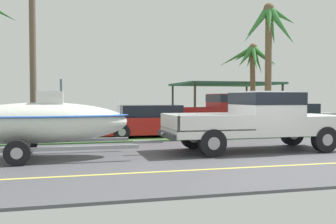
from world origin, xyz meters
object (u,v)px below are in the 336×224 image
object	(u,v)px
parked_sedan_far	(154,122)
palm_tree_near_right	(270,35)
boat_on_trailer	(41,122)
parked_pickup_background	(228,110)
palm_tree_near_left	(253,62)
parked_sedan_near	(293,117)
pickup_truck_towing	(264,118)
carport_awning	(224,85)
utility_pole	(32,23)

from	to	relation	value
parked_sedan_far	palm_tree_near_right	xyz separation A→B (m)	(5.30, -0.27, 3.84)
boat_on_trailer	parked_sedan_far	xyz separation A→B (m)	(4.24, 4.78, -0.34)
parked_pickup_background	palm_tree_near_left	distance (m)	4.15
parked_sedan_near	pickup_truck_towing	bearing A→B (deg)	-128.37
parked_sedan_far	palm_tree_near_right	bearing A→B (deg)	-2.89
parked_sedan_far	carport_awning	world-z (taller)	carport_awning
parked_sedan_near	palm_tree_near_right	world-z (taller)	palm_tree_near_right
boat_on_trailer	parked_sedan_far	world-z (taller)	boat_on_trailer
palm_tree_near_left	carport_awning	bearing A→B (deg)	96.48
carport_awning	boat_on_trailer	bearing A→B (deg)	-130.56
parked_sedan_near	palm_tree_near_left	size ratio (longest dim) A/B	0.91
parked_sedan_near	utility_pole	size ratio (longest dim) A/B	0.51
pickup_truck_towing	palm_tree_near_left	size ratio (longest dim) A/B	1.22
utility_pole	palm_tree_near_left	bearing A→B (deg)	24.20
pickup_truck_towing	carport_awning	xyz separation A→B (m)	(3.82, 12.47, 1.49)
parked_sedan_near	carport_awning	size ratio (longest dim) A/B	0.71
pickup_truck_towing	utility_pole	size ratio (longest dim) A/B	0.68
pickup_truck_towing	parked_pickup_background	distance (m)	7.32
parked_sedan_near	parked_sedan_far	world-z (taller)	same
palm_tree_near_right	parked_sedan_near	bearing A→B (deg)	40.29
parked_sedan_far	utility_pole	xyz separation A→B (m)	(-4.77, -0.86, 3.80)
pickup_truck_towing	boat_on_trailer	distance (m)	6.85
parked_pickup_background	parked_sedan_near	world-z (taller)	parked_pickup_background
parked_sedan_near	palm_tree_near_right	distance (m)	5.22
boat_on_trailer	parked_sedan_near	bearing A→B (deg)	29.05
palm_tree_near_left	palm_tree_near_right	size ratio (longest dim) A/B	0.82
carport_awning	palm_tree_near_left	distance (m)	3.59
parked_sedan_near	carport_awning	distance (m)	6.17
pickup_truck_towing	palm_tree_near_right	world-z (taller)	palm_tree_near_right
parked_sedan_far	parked_pickup_background	bearing A→B (deg)	27.69
boat_on_trailer	utility_pole	world-z (taller)	utility_pole
palm_tree_near_left	boat_on_trailer	bearing A→B (deg)	-140.47
parked_sedan_far	palm_tree_near_left	world-z (taller)	palm_tree_near_left
parked_sedan_near	carport_awning	world-z (taller)	carport_awning
boat_on_trailer	utility_pole	size ratio (longest dim) A/B	0.71
carport_awning	palm_tree_near_right	xyz separation A→B (m)	(-1.13, -7.96, 1.98)
pickup_truck_towing	palm_tree_near_right	distance (m)	6.29
pickup_truck_towing	boat_on_trailer	world-z (taller)	boat_on_trailer
parked_sedan_near	parked_sedan_far	xyz separation A→B (m)	(-7.99, -2.02, 0.00)
carport_awning	palm_tree_near_right	distance (m)	8.28
pickup_truck_towing	palm_tree_near_left	distance (m)	10.40
pickup_truck_towing	boat_on_trailer	bearing A→B (deg)	-180.00
parked_pickup_background	carport_awning	xyz separation A→B (m)	(2.01, 5.37, 1.48)
carport_awning	parked_sedan_far	bearing A→B (deg)	-129.90
palm_tree_near_right	boat_on_trailer	bearing A→B (deg)	-154.69
parked_pickup_background	carport_awning	distance (m)	5.92
parked_pickup_background	parked_sedan_near	xyz separation A→B (m)	(3.57, -0.30, -0.38)
parked_sedan_far	parked_sedan_near	bearing A→B (deg)	14.17
pickup_truck_towing	utility_pole	distance (m)	9.03
boat_on_trailer	carport_awning	bearing A→B (deg)	49.44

